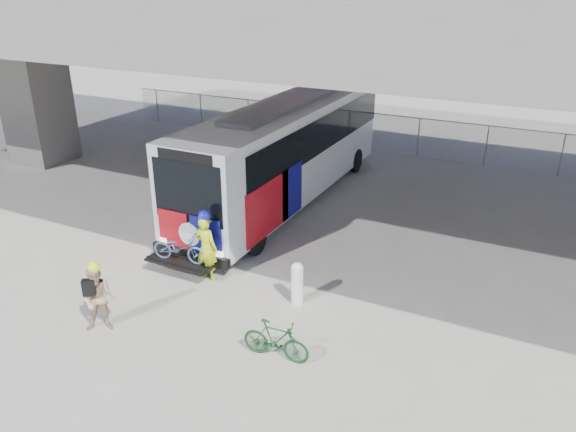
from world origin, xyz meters
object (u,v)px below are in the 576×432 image
Objects in this scene: bike_parked at (276,340)px; cyclist_hivis at (206,246)px; bus at (287,145)px; cyclist_tan at (99,298)px; bollard at (297,282)px.

cyclist_hivis is at bearing 51.94° from bike_parked.
cyclist_tan is (-0.14, -9.50, -1.25)m from bus.
bike_parked is at bearing -64.68° from bus.
bus is at bearing 21.54° from bike_parked.
bollard is 2.80m from cyclist_hivis.
cyclist_tan reaches higher than bike_parked.
cyclist_hivis is at bearing 178.94° from bollard.
bollard is at bearing 10.36° from bike_parked.
cyclist_tan is (-0.87, -3.16, -0.13)m from cyclist_hivis.
bus is 9.58m from cyclist_tan.
bollard is 0.57× the size of cyclist_hivis.
cyclist_hivis is (-2.78, 0.05, 0.36)m from bollard.
cyclist_tan is 4.32m from bike_parked.
bus is 6.27× the size of cyclist_hivis.
cyclist_hivis is 4.08m from bike_parked.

